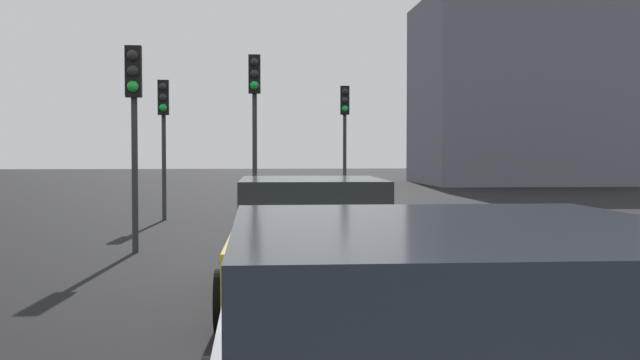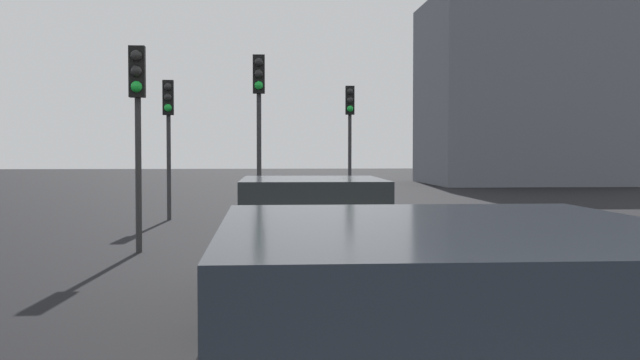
{
  "view_description": "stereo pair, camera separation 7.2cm",
  "coord_description": "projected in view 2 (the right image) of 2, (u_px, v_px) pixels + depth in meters",
  "views": [
    {
      "loc": [
        0.27,
        0.61,
        1.81
      ],
      "look_at": [
        8.01,
        -0.07,
        1.52
      ],
      "focal_mm": 44.33,
      "sensor_mm": 36.0,
      "label": 1
    },
    {
      "loc": [
        0.26,
        0.54,
        1.81
      ],
      "look_at": [
        8.01,
        -0.07,
        1.52
      ],
      "focal_mm": 44.33,
      "sensor_mm": 36.0,
      "label": 2
    }
  ],
  "objects": [
    {
      "name": "traffic_light_far_left",
      "position": [
        168.0,
        119.0,
        20.46
      ],
      "size": [
        0.32,
        0.29,
        3.64
      ],
      "rotation": [
        0.0,
        0.0,
        3.18
      ],
      "color": "#2D2D30",
      "rests_on": "ground_plane"
    },
    {
      "name": "traffic_light_near_right",
      "position": [
        137.0,
        104.0,
        13.89
      ],
      "size": [
        0.32,
        0.28,
        3.65
      ],
      "rotation": [
        0.0,
        0.0,
        3.16
      ],
      "color": "#2D2D30",
      "rests_on": "ground_plane"
    },
    {
      "name": "building_facade_left",
      "position": [
        523.0,
        92.0,
        43.26
      ],
      "size": [
        8.92,
        10.5,
        10.05
      ],
      "primitive_type": "cube",
      "color": "slate",
      "rests_on": "ground_plane"
    },
    {
      "name": "traffic_light_near_left",
      "position": [
        259.0,
        104.0,
        18.49
      ],
      "size": [
        0.32,
        0.28,
        4.05
      ],
      "rotation": [
        0.0,
        0.0,
        3.13
      ],
      "color": "#2D2D30",
      "rests_on": "ground_plane"
    },
    {
      "name": "traffic_light_far_right",
      "position": [
        350.0,
        120.0,
        24.81
      ],
      "size": [
        0.32,
        0.29,
        3.85
      ],
      "rotation": [
        0.0,
        0.0,
        3.07
      ],
      "color": "#2D2D30",
      "rests_on": "ground_plane"
    },
    {
      "name": "car_yellow_lead",
      "position": [
        311.0,
        244.0,
        9.21
      ],
      "size": [
        4.64,
        2.12,
        1.49
      ],
      "rotation": [
        0.0,
        0.0,
        -0.02
      ],
      "color": "gold",
      "rests_on": "ground_plane"
    }
  ]
}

